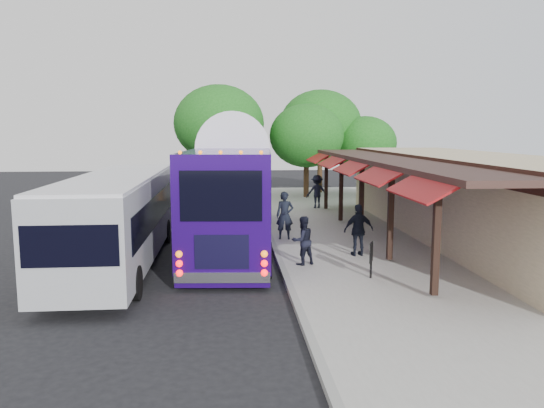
# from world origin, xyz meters

# --- Properties ---
(ground) EXTENTS (90.00, 90.00, 0.00)m
(ground) POSITION_xyz_m (0.00, 0.00, 0.00)
(ground) COLOR black
(ground) RESTS_ON ground
(sidewalk) EXTENTS (10.00, 40.00, 0.15)m
(sidewalk) POSITION_xyz_m (5.00, 4.00, 0.07)
(sidewalk) COLOR #9E9B93
(sidewalk) RESTS_ON ground
(curb) EXTENTS (0.20, 40.00, 0.16)m
(curb) POSITION_xyz_m (0.05, 4.00, 0.07)
(curb) COLOR gray
(curb) RESTS_ON ground
(station_shelter) EXTENTS (8.15, 20.00, 3.60)m
(station_shelter) POSITION_xyz_m (8.38, 4.00, 1.85)
(station_shelter) COLOR tan
(station_shelter) RESTS_ON ground
(coach_bus) EXTENTS (3.72, 13.39, 4.24)m
(coach_bus) POSITION_xyz_m (-1.45, 3.86, 2.28)
(coach_bus) COLOR #24085F
(coach_bus) RESTS_ON ground
(city_bus) EXTENTS (2.62, 11.62, 3.12)m
(city_bus) POSITION_xyz_m (-5.45, 0.91, 1.72)
(city_bus) COLOR #94979C
(city_bus) RESTS_ON ground
(ped_a) EXTENTS (0.76, 0.54, 1.97)m
(ped_a) POSITION_xyz_m (0.60, 4.10, 1.13)
(ped_a) COLOR black
(ped_a) RESTS_ON sidewalk
(ped_b) EXTENTS (0.97, 0.87, 1.64)m
(ped_b) POSITION_xyz_m (0.75, -0.18, 0.97)
(ped_b) COLOR black
(ped_b) RESTS_ON sidewalk
(ped_c) EXTENTS (1.14, 0.59, 1.87)m
(ped_c) POSITION_xyz_m (2.92, 0.93, 1.08)
(ped_c) COLOR black
(ped_c) RESTS_ON sidewalk
(ped_d) EXTENTS (1.28, 0.79, 1.92)m
(ped_d) POSITION_xyz_m (3.40, 12.82, 1.11)
(ped_d) COLOR black
(ped_d) RESTS_ON sidewalk
(sign_board) EXTENTS (0.24, 0.47, 1.10)m
(sign_board) POSITION_xyz_m (2.59, -1.99, 0.89)
(sign_board) COLOR black
(sign_board) RESTS_ON sidewalk
(tree_left) EXTENTS (5.00, 5.00, 6.40)m
(tree_left) POSITION_xyz_m (3.54, 18.10, 4.27)
(tree_left) COLOR #382314
(tree_left) RESTS_ON ground
(tree_mid) EXTENTS (5.88, 5.88, 7.53)m
(tree_mid) POSITION_xyz_m (4.92, 20.69, 5.02)
(tree_mid) COLOR #382314
(tree_mid) RESTS_ON ground
(tree_right) EXTENTS (4.40, 4.40, 5.63)m
(tree_right) POSITION_xyz_m (7.82, 19.21, 3.75)
(tree_right) COLOR #382314
(tree_right) RESTS_ON ground
(tree_far) EXTENTS (5.95, 5.95, 7.62)m
(tree_far) POSITION_xyz_m (-2.30, 18.03, 5.08)
(tree_far) COLOR #382314
(tree_far) RESTS_ON ground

